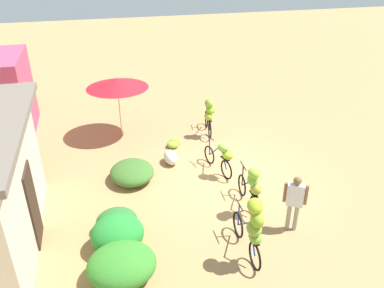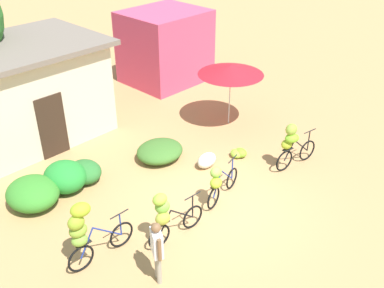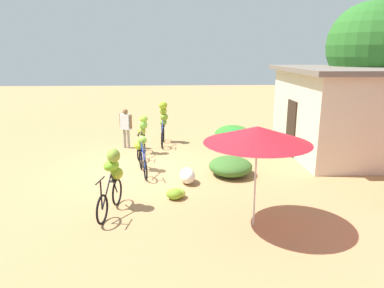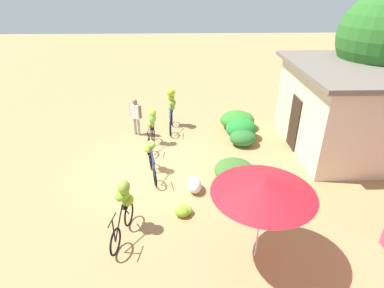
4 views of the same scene
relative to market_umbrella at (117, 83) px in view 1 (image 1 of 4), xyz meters
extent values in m
plane|color=tan|center=(-3.90, -2.83, -2.03)|extent=(60.00, 60.00, 0.00)
cube|color=#332319|center=(-5.40, 2.53, -1.03)|extent=(0.90, 0.06, 2.00)
ellipsoid|color=#36822A|center=(-7.19, 0.70, -1.65)|extent=(1.33, 1.49, 0.76)
ellipsoid|color=#258630|center=(-6.21, 0.70, -1.61)|extent=(1.14, 1.25, 0.83)
ellipsoid|color=#2C6D2E|center=(-5.60, 0.67, -1.73)|extent=(0.90, 1.03, 0.60)
ellipsoid|color=#3B6A29|center=(-3.31, 0.01, -1.76)|extent=(1.49, 1.34, 0.53)
cylinder|color=beige|center=(0.00, 0.00, -0.96)|extent=(0.04, 0.04, 2.13)
cone|color=red|center=(0.00, 0.00, 0.00)|extent=(2.24, 2.24, 0.35)
torus|color=black|center=(-6.54, -2.19, -1.70)|extent=(0.66, 0.06, 0.66)
torus|color=black|center=(-7.64, -2.17, -1.70)|extent=(0.66, 0.06, 0.66)
cylinder|color=navy|center=(-7.45, -2.17, -1.38)|extent=(0.41, 0.05, 0.66)
cylinder|color=navy|center=(-6.90, -2.19, -1.38)|extent=(0.74, 0.05, 0.66)
cylinder|color=black|center=(-6.54, -2.19, -1.09)|extent=(0.50, 0.04, 0.03)
cylinder|color=navy|center=(-6.54, -2.19, -1.39)|extent=(0.04, 0.04, 0.61)
cube|color=black|center=(-7.53, -2.17, -1.34)|extent=(0.36, 0.15, 0.02)
ellipsoid|color=olive|center=(-7.59, -2.16, -1.20)|extent=(0.42, 0.38, 0.27)
ellipsoid|color=olive|center=(-7.57, -2.12, -0.97)|extent=(0.43, 0.35, 0.30)
ellipsoid|color=#85A429|center=(-7.61, -2.16, -0.71)|extent=(0.39, 0.33, 0.33)
ellipsoid|color=#96B725|center=(-7.46, -2.15, -0.46)|extent=(0.51, 0.45, 0.30)
torus|color=black|center=(-4.92, -2.94, -1.71)|extent=(0.63, 0.09, 0.63)
torus|color=black|center=(-5.97, -2.87, -1.71)|extent=(0.63, 0.09, 0.63)
cylinder|color=black|center=(-5.79, -2.88, -1.43)|extent=(0.40, 0.06, 0.59)
cylinder|color=black|center=(-5.26, -2.92, -1.43)|extent=(0.71, 0.08, 0.60)
cylinder|color=black|center=(-4.92, -2.94, -1.07)|extent=(0.50, 0.06, 0.03)
cylinder|color=black|center=(-4.92, -2.94, -1.39)|extent=(0.04, 0.04, 0.64)
cube|color=black|center=(-5.87, -2.88, -1.37)|extent=(0.37, 0.16, 0.02)
ellipsoid|color=#9BA737|center=(-5.88, -2.92, -1.20)|extent=(0.40, 0.34, 0.31)
ellipsoid|color=#75BA3F|center=(-5.81, -2.84, -0.94)|extent=(0.43, 0.39, 0.32)
ellipsoid|color=#8FC136|center=(-5.86, -2.83, -0.72)|extent=(0.39, 0.33, 0.26)
torus|color=black|center=(-2.96, -2.57, -1.72)|extent=(0.62, 0.18, 0.62)
torus|color=black|center=(-3.99, -2.80, -1.72)|extent=(0.62, 0.18, 0.62)
cylinder|color=navy|center=(-3.81, -2.76, -1.39)|extent=(0.40, 0.12, 0.67)
cylinder|color=navy|center=(-3.30, -2.65, -1.39)|extent=(0.70, 0.19, 0.68)
cylinder|color=black|center=(-2.96, -2.57, -1.07)|extent=(0.49, 0.14, 0.03)
cylinder|color=navy|center=(-2.96, -2.57, -1.40)|extent=(0.04, 0.04, 0.64)
cube|color=black|center=(-3.89, -2.78, -1.38)|extent=(0.38, 0.21, 0.02)
ellipsoid|color=#95B928|center=(-3.95, -2.84, -1.24)|extent=(0.47, 0.43, 0.26)
ellipsoid|color=#7EB33F|center=(-3.83, -2.72, -1.02)|extent=(0.44, 0.40, 0.27)
torus|color=black|center=(-0.22, -3.31, -1.69)|extent=(0.66, 0.16, 0.67)
torus|color=black|center=(-1.22, -3.14, -1.69)|extent=(0.66, 0.16, 0.67)
cylinder|color=black|center=(-1.04, -3.17, -1.41)|extent=(0.38, 0.10, 0.59)
cylinder|color=black|center=(-0.55, -3.25, -1.41)|extent=(0.68, 0.15, 0.60)
cylinder|color=black|center=(-0.22, -3.31, -1.02)|extent=(0.50, 0.11, 0.03)
cylinder|color=black|center=(-0.22, -3.31, -1.36)|extent=(0.04, 0.04, 0.67)
cube|color=black|center=(-1.12, -3.15, -1.33)|extent=(0.38, 0.20, 0.02)
ellipsoid|color=#93AB27|center=(-1.13, -3.10, -1.18)|extent=(0.38, 0.31, 0.29)
ellipsoid|color=#77B929|center=(-1.06, -3.21, -0.96)|extent=(0.52, 0.46, 0.26)
ellipsoid|color=#84A337|center=(-1.04, -3.14, -0.71)|extent=(0.41, 0.34, 0.34)
ellipsoid|color=#91C638|center=(-1.59, -1.65, -1.91)|extent=(0.52, 0.54, 0.24)
ellipsoid|color=#78AA29|center=(-1.49, -1.73, -1.89)|extent=(0.48, 0.52, 0.28)
ellipsoid|color=silver|center=(-2.65, -1.35, -1.81)|extent=(0.73, 0.50, 0.44)
cylinder|color=gray|center=(-6.71, -3.67, -1.65)|extent=(0.11, 0.11, 0.75)
cylinder|color=gray|center=(-6.62, -3.51, -1.65)|extent=(0.11, 0.11, 0.75)
cube|color=silver|center=(-6.66, -3.59, -0.98)|extent=(0.37, 0.45, 0.60)
cylinder|color=brown|center=(-6.79, -3.81, -0.95)|extent=(0.08, 0.08, 0.54)
cylinder|color=brown|center=(-6.54, -3.38, -0.95)|extent=(0.08, 0.08, 0.54)
sphere|color=brown|center=(-6.66, -3.59, -0.57)|extent=(0.20, 0.20, 0.20)
camera|label=1|loc=(-13.40, 0.82, 4.42)|focal=35.83mm
camera|label=2|loc=(-11.07, -8.83, 5.35)|focal=41.54mm
camera|label=3|loc=(7.04, -1.71, 1.64)|focal=33.27mm
camera|label=4|loc=(5.29, -1.66, 3.83)|focal=29.32mm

